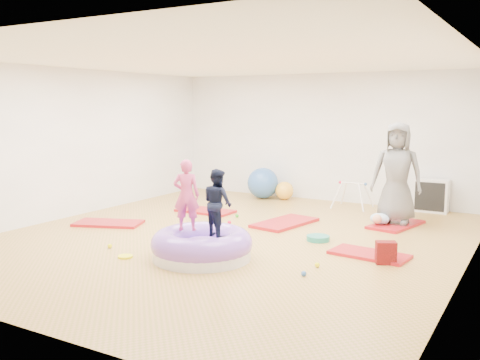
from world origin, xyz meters
The scene contains 19 objects.
room centered at (0.00, 0.00, 1.40)m, with size 7.01×8.01×2.81m.
gym_mat_front_left centered at (-2.38, -0.27, 0.02)m, with size 1.17×0.59×0.05m, color red.
gym_mat_mid_left centered at (-1.51, 1.53, 0.02)m, with size 1.14×0.57×0.05m, color red.
gym_mat_center_back centered at (0.33, 1.33, 0.03)m, with size 1.29×0.64×0.05m, color red.
gym_mat_right centered at (2.24, 0.08, 0.02)m, with size 1.07×0.54×0.04m, color red.
gym_mat_rear_right centered at (2.09, 2.17, 0.02)m, with size 1.16×0.58×0.05m, color red.
inflatable_cushion centered at (0.26, -1.21, 0.17)m, with size 1.41×1.41×0.44m.
child_pink centered at (-0.03, -1.15, 0.91)m, with size 0.37×0.24×1.01m, color #CF4074.
child_navy centered at (0.53, -1.23, 0.87)m, with size 0.45×0.35×0.92m, color black.
adult_caregiver centered at (2.06, 2.22, 0.94)m, with size 0.87×0.56×1.77m, color #5D5D5D.
infant centered at (1.86, 1.93, 0.15)m, with size 0.34×0.34×0.20m.
ball_pit_balls centered at (0.61, -0.19, 0.03)m, with size 3.81×2.90×0.07m.
exercise_ball_blue centered at (-1.25, 3.51, 0.35)m, with size 0.70×0.70×0.70m, color #3160B1.
exercise_ball_orange centered at (-0.75, 3.60, 0.20)m, with size 0.41×0.41×0.41m, color yellow.
infant_play_gym centered at (0.92, 3.31, 0.37)m, with size 0.72×0.68×0.55m.
cube_shelf centered at (2.37, 3.79, 0.33)m, with size 0.66×0.32×0.66m.
balance_disc centered at (1.29, 0.52, 0.04)m, with size 0.36×0.36×0.08m, color #1F8473.
backpack centered at (2.53, -0.18, 0.15)m, with size 0.26×0.16×0.31m, color #AD0E0E.
yellow_toy centered at (-0.69, -1.71, 0.02)m, with size 0.21×0.21×0.03m, color #FDFF01.
Camera 1 is at (4.31, -7.17, 2.11)m, focal length 40.00 mm.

